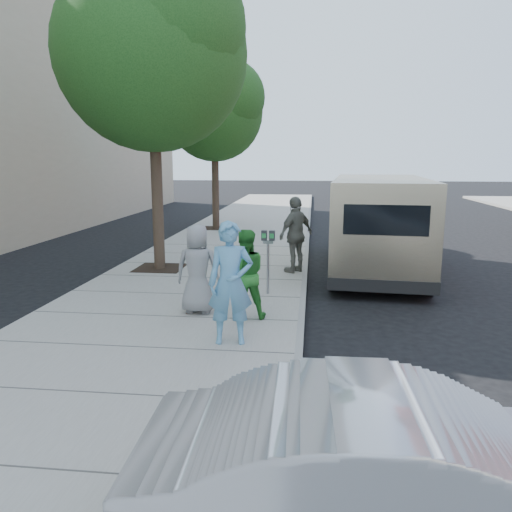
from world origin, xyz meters
name	(u,v)px	position (x,y,z in m)	size (l,w,h in m)	color
ground	(233,302)	(0.00, 0.00, 0.00)	(120.00, 120.00, 0.00)	black
sidewalk	(186,297)	(-1.00, 0.00, 0.07)	(5.00, 60.00, 0.15)	gray
curb_face	(303,301)	(1.44, 0.00, 0.07)	(0.12, 60.00, 0.16)	gray
tree_near	(154,47)	(-2.25, 2.40, 5.55)	(4.62, 4.60, 7.53)	black
tree_far	(215,108)	(-2.25, 10.00, 4.88)	(3.92, 3.80, 6.49)	black
parking_meter	(268,248)	(0.70, 0.22, 1.12)	(0.28, 0.10, 1.34)	gray
van	(378,222)	(3.31, 3.37, 1.30)	(2.72, 6.75, 2.45)	tan
sedan	(412,484)	(2.34, -6.58, 0.66)	(1.39, 3.99, 1.32)	silver
person_officer	(231,283)	(0.39, -2.65, 1.09)	(0.68, 0.45, 1.87)	#5D9FC6
person_green_shirt	(245,274)	(0.44, -1.43, 0.94)	(0.77, 0.60, 1.58)	#2A812C
person_gray_shirt	(198,269)	(-0.45, -1.20, 0.97)	(0.80, 0.52, 1.63)	gray
person_striped_polo	(296,235)	(1.20, 2.36, 1.09)	(1.10, 0.46, 1.88)	slate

